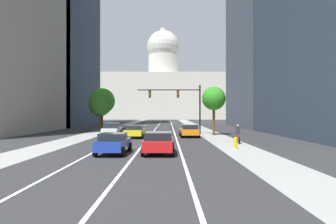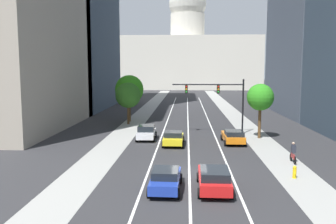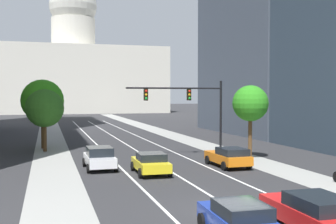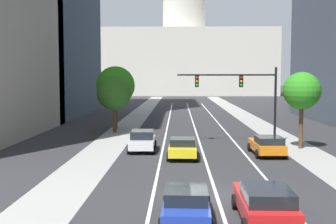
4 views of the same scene
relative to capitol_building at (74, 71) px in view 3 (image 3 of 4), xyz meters
name	(u,v)px [view 3 (image 3 of 4)]	position (x,y,z in m)	size (l,w,h in m)	color
ground_plane	(109,134)	(0.00, -75.52, -12.76)	(400.00, 400.00, 0.00)	#2B2B2D
sidewalk_left	(51,139)	(-7.64, -80.52, -12.75)	(3.14, 130.00, 0.01)	gray
sidewalk_right	(174,136)	(7.64, -80.52, -12.75)	(3.14, 130.00, 0.01)	gray
lane_stripe_left	(100,148)	(-3.04, -90.52, -12.75)	(0.16, 90.00, 0.01)	white
lane_stripe_center	(130,147)	(0.00, -90.52, -12.75)	(0.16, 90.00, 0.01)	white
lane_stripe_right	(159,146)	(3.04, -90.52, -12.75)	(0.16, 90.00, 0.01)	white
capitol_building	(74,71)	(0.00, 0.00, 0.00)	(54.42, 23.59, 40.58)	beige
car_blue	(240,220)	(-1.52, -119.18, -12.02)	(2.06, 4.39, 1.41)	#1E389E
car_orange	(229,157)	(4.56, -104.61, -12.00)	(2.20, 4.36, 1.45)	orange
car_white	(100,158)	(-4.55, -102.98, -11.94)	(2.11, 4.04, 1.58)	silver
car_red	(312,212)	(1.52, -119.10, -11.97)	(2.15, 4.67, 1.49)	red
car_yellow	(151,163)	(-1.52, -105.72, -12.02)	(2.17, 4.13, 1.42)	yellow
traffic_signal_mast	(191,103)	(3.68, -98.84, -8.19)	(8.39, 0.39, 6.44)	black
street_tree_mid_left	(42,101)	(-8.47, -89.71, -8.08)	(4.11, 4.11, 6.74)	#51381E
street_tree_near_left	(45,108)	(-8.27, -92.15, -8.76)	(3.50, 3.50, 5.77)	#51381E
street_tree_mid_right	(250,104)	(7.82, -101.52, -8.25)	(2.93, 2.93, 6.02)	#51381E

